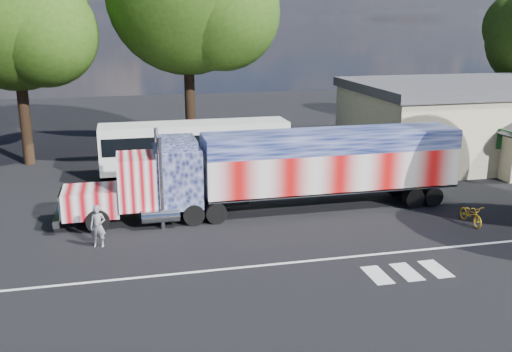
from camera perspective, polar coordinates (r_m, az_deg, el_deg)
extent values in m
plane|color=black|center=(25.16, 1.57, -5.95)|extent=(100.00, 100.00, 0.00)
cube|color=silver|center=(22.49, 3.52, -8.64)|extent=(30.00, 0.15, 0.01)
cube|color=silver|center=(21.91, 12.04, -9.66)|extent=(0.70, 1.60, 0.01)
cube|color=silver|center=(22.42, 14.85, -9.25)|extent=(0.70, 1.60, 0.01)
cube|color=silver|center=(22.98, 17.53, -8.84)|extent=(0.70, 1.60, 0.01)
cube|color=black|center=(27.22, -9.70, -3.01)|extent=(8.54, 0.95, 0.28)
cube|color=#D27A80|center=(27.10, -16.16, -2.44)|extent=(2.47, 2.09, 1.23)
cube|color=silver|center=(27.21, -18.85, -2.60)|extent=(0.11, 1.80, 1.10)
cube|color=silver|center=(27.42, -19.14, -3.84)|extent=(0.28, 2.37, 0.34)
cube|color=#D27A80|center=(26.81, -11.85, -0.44)|extent=(1.71, 2.37, 2.37)
cube|color=black|center=(26.70, -13.63, 0.34)|extent=(0.06, 1.99, 0.85)
cube|color=#49507B|center=(26.88, -7.82, 0.00)|extent=(2.09, 2.37, 2.75)
cube|color=#49507B|center=(26.51, -7.95, 3.26)|extent=(1.71, 2.28, 0.47)
cylinder|color=silver|center=(28.03, -9.81, 0.56)|extent=(0.19, 0.19, 4.17)
cylinder|color=silver|center=(25.61, -9.45, -0.84)|extent=(0.19, 0.19, 4.17)
cylinder|color=silver|center=(28.41, -9.86, -2.33)|extent=(1.71, 0.63, 0.63)
cylinder|color=silver|center=(26.07, -9.52, -3.94)|extent=(1.71, 0.63, 0.63)
cylinder|color=black|center=(26.29, -15.54, -4.37)|extent=(1.04, 0.33, 1.04)
cylinder|color=black|center=(28.26, -15.41, -2.96)|extent=(1.04, 0.33, 1.04)
cylinder|color=black|center=(26.46, -6.26, -3.81)|extent=(0.99, 0.52, 0.99)
cylinder|color=black|center=(28.33, -6.76, -2.51)|extent=(0.99, 0.52, 0.99)
cylinder|color=black|center=(26.59, -4.02, -3.66)|extent=(0.99, 0.52, 0.99)
cylinder|color=black|center=(28.46, -4.67, -2.38)|extent=(0.99, 0.52, 0.99)
cube|color=black|center=(28.86, 7.43, -1.36)|extent=(12.33, 1.04, 0.28)
cube|color=#D57372|center=(28.57, 7.50, 0.74)|extent=(12.71, 2.47, 1.90)
cube|color=#434F8B|center=(28.24, 7.60, 3.53)|extent=(12.71, 2.47, 0.95)
cube|color=silver|center=(28.82, 7.44, -1.08)|extent=(12.71, 2.47, 0.11)
cube|color=silver|center=(31.24, 18.56, 2.22)|extent=(0.04, 2.37, 2.75)
cylinder|color=black|center=(29.77, 15.45, -2.09)|extent=(0.99, 0.52, 0.99)
cylinder|color=black|center=(31.45, 13.75, -1.04)|extent=(0.99, 0.52, 0.99)
cylinder|color=black|center=(30.28, 17.19, -1.94)|extent=(0.99, 0.52, 0.99)
cylinder|color=black|center=(31.93, 15.42, -0.91)|extent=(0.99, 0.52, 0.99)
cube|color=silver|center=(34.32, -6.09, 2.64)|extent=(11.14, 2.41, 3.25)
cube|color=black|center=(34.20, -6.11, 3.62)|extent=(10.77, 2.47, 1.02)
cube|color=black|center=(34.61, -6.03, 0.69)|extent=(11.14, 2.41, 0.23)
cube|color=black|center=(34.09, -15.42, 2.31)|extent=(0.06, 2.13, 1.30)
cylinder|color=black|center=(33.24, -12.93, -0.16)|extent=(0.93, 0.28, 0.93)
cylinder|color=black|center=(35.48, -12.97, 0.82)|extent=(0.93, 0.28, 0.93)
cylinder|color=black|center=(33.93, -1.11, 0.55)|extent=(0.93, 0.28, 0.93)
cylinder|color=black|center=(36.14, -1.89, 1.47)|extent=(0.93, 0.28, 0.93)
cylinder|color=black|center=(34.11, 0.26, 0.64)|extent=(0.93, 0.28, 0.93)
cylinder|color=black|center=(36.30, -0.59, 1.55)|extent=(0.93, 0.28, 0.93)
cube|color=#1E5926|center=(34.47, 18.66, 3.28)|extent=(1.60, 0.08, 1.20)
cube|color=#1E5926|center=(36.72, 23.99, 3.46)|extent=(1.60, 0.08, 1.20)
imported|color=slate|center=(24.55, -15.54, -4.86)|extent=(0.73, 0.55, 1.79)
imported|color=gold|center=(28.17, 20.70, -3.59)|extent=(0.70, 1.83, 0.95)
cylinder|color=black|center=(39.55, -6.65, 8.26)|extent=(0.70, 0.70, 8.61)
sphere|color=#2A4A11|center=(38.00, -3.34, 15.95)|extent=(7.35, 7.35, 7.35)
cylinder|color=black|center=(39.61, -22.21, 6.41)|extent=(0.70, 0.70, 7.49)
sphere|color=#2A4A11|center=(39.24, -23.06, 14.52)|extent=(9.16, 9.16, 9.16)
sphere|color=#2A4A11|center=(37.64, -20.41, 13.15)|extent=(6.41, 6.41, 6.41)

